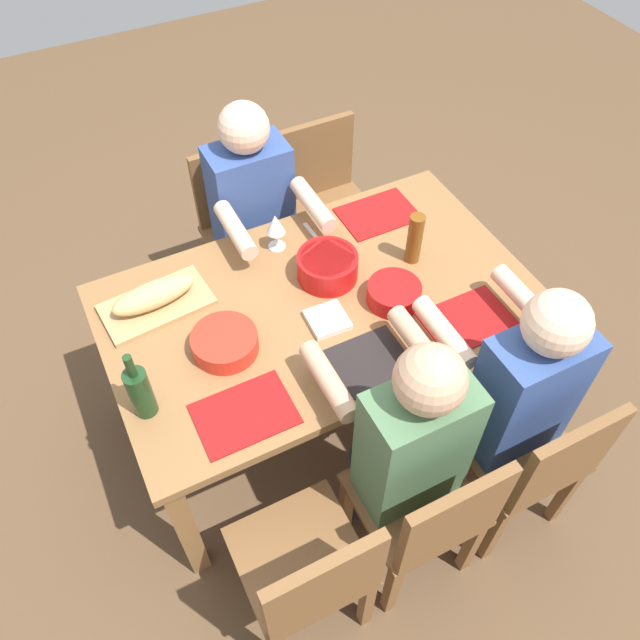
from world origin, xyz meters
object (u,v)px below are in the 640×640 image
object	(u,v)px
wine_glass	(275,225)
bread_loaf	(154,295)
chair_near_left	(326,197)
serving_bowl_greens	(225,342)
diner_far_left	(516,388)
chair_far_right	(311,575)
napkin_stack	(327,320)
chair_near_center	(244,224)
beer_bottle	(415,239)
cutting_board	(157,305)
dining_table	(320,316)
chair_far_center	(429,514)
serving_bowl_salad	(327,265)
chair_far_left	(534,460)
wine_bottle	(140,391)
serving_bowl_pasta	(394,293)
diner_near_center	(256,212)
diner_far_center	(407,439)

from	to	relation	value
wine_glass	bread_loaf	bearing A→B (deg)	9.70
wine_glass	chair_near_left	bearing A→B (deg)	-134.79
serving_bowl_greens	diner_far_left	bearing A→B (deg)	145.59
chair_far_right	napkin_stack	size ratio (longest dim) A/B	6.07
chair_near_center	beer_bottle	world-z (taller)	beer_bottle
diner_far_left	wine_glass	size ratio (longest dim) A/B	7.23
diner_far_left	serving_bowl_greens	world-z (taller)	diner_far_left
chair_near_center	cutting_board	distance (m)	0.83
dining_table	serving_bowl_greens	distance (m)	0.42
chair_far_center	serving_bowl_salad	size ratio (longest dim) A/B	3.61
chair_far_right	chair_near_left	bearing A→B (deg)	-118.59
chair_far_left	chair_near_center	xyz separation A→B (m)	(0.44, -1.62, 0.00)
dining_table	cutting_board	bearing A→B (deg)	-24.31
chair_far_left	wine_bottle	distance (m)	1.38
diner_far_left	serving_bowl_pasta	xyz separation A→B (m)	(0.19, -0.51, 0.09)
chair_near_left	wine_bottle	xyz separation A→B (m)	(1.16, 0.98, 0.37)
diner_far_left	bread_loaf	size ratio (longest dim) A/B	3.75
serving_bowl_pasta	bread_loaf	distance (m)	0.89
diner_far_left	serving_bowl_pasta	bearing A→B (deg)	-69.05
dining_table	chair_far_right	bearing A→B (deg)	61.41
wine_bottle	napkin_stack	world-z (taller)	wine_bottle
serving_bowl_salad	chair_far_center	bearing A→B (deg)	84.73
serving_bowl_greens	wine_bottle	xyz separation A→B (m)	(0.32, 0.12, 0.07)
dining_table	cutting_board	xyz separation A→B (m)	(0.56, -0.25, 0.10)
wine_bottle	napkin_stack	distance (m)	0.71
chair_far_left	serving_bowl_pasta	size ratio (longest dim) A/B	4.21
chair_near_center	cutting_board	xyz separation A→B (m)	(0.56, 0.56, 0.27)
chair_far_center	beer_bottle	distance (m)	1.02
serving_bowl_pasta	wine_bottle	world-z (taller)	wine_bottle
serving_bowl_pasta	dining_table	bearing A→B (deg)	-25.89
chair_near_left	diner_near_center	distance (m)	0.52
chair_far_right	diner_far_center	bearing A→B (deg)	-157.45
wine_bottle	wine_glass	world-z (taller)	wine_bottle
chair_near_center	napkin_stack	size ratio (longest dim) A/B	6.07
cutting_board	bread_loaf	distance (m)	0.06
diner_far_center	beer_bottle	size ratio (longest dim) A/B	5.45
dining_table	diner_near_center	size ratio (longest dim) A/B	1.34
serving_bowl_greens	napkin_stack	distance (m)	0.38
bread_loaf	napkin_stack	size ratio (longest dim) A/B	2.29
serving_bowl_salad	serving_bowl_pasta	distance (m)	0.28
diner_near_center	diner_far_center	bearing A→B (deg)	90.00
wine_glass	chair_near_center	bearing A→B (deg)	-92.86
serving_bowl_pasta	cutting_board	size ratio (longest dim) A/B	0.50
dining_table	serving_bowl_greens	bearing A→B (deg)	7.41
diner_far_center	serving_bowl_salad	bearing A→B (deg)	-96.58
diner_far_center	napkin_stack	xyz separation A→B (m)	(0.02, -0.53, 0.05)
diner_near_center	diner_far_center	distance (m)	1.26
chair_far_right	wine_bottle	size ratio (longest dim) A/B	2.93
chair_far_left	cutting_board	xyz separation A→B (m)	(1.00, -1.06, 0.27)
chair_far_center	wine_glass	world-z (taller)	wine_glass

